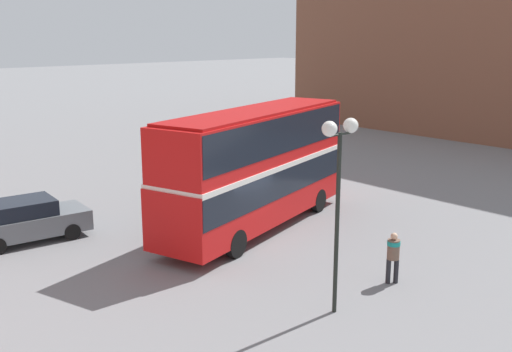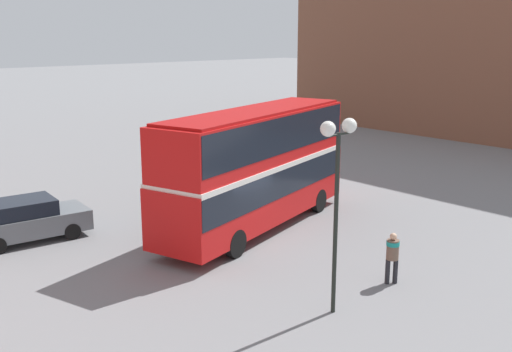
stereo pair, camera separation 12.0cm
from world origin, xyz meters
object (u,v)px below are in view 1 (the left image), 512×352
at_px(pedestrian_foreground, 393,252).
at_px(street_lamp_twin_globe, 339,162).
at_px(parked_car_kerb_near, 26,220).
at_px(double_decker_bus, 256,162).

bearing_deg(pedestrian_foreground, street_lamp_twin_globe, -51.38).
xyz_separation_m(pedestrian_foreground, parked_car_kerb_near, (-6.85, 11.41, -0.21)).
bearing_deg(parked_car_kerb_near, pedestrian_foreground, -53.07).
height_order(parked_car_kerb_near, street_lamp_twin_globe, street_lamp_twin_globe).
bearing_deg(parked_car_kerb_near, street_lamp_twin_globe, -64.77).
height_order(pedestrian_foreground, street_lamp_twin_globe, street_lamp_twin_globe).
relative_size(pedestrian_foreground, street_lamp_twin_globe, 0.30).
relative_size(double_decker_bus, street_lamp_twin_globe, 1.97).
height_order(double_decker_bus, parked_car_kerb_near, double_decker_bus).
xyz_separation_m(parked_car_kerb_near, street_lamp_twin_globe, (4.02, -11.51, 3.46)).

